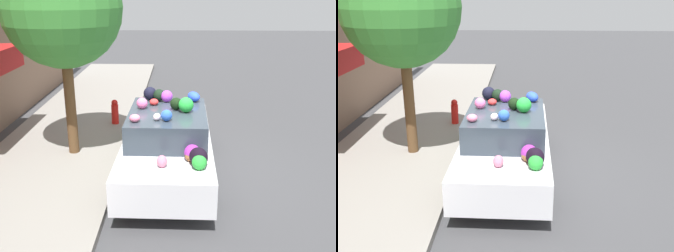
{
  "view_description": "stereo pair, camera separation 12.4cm",
  "coord_description": "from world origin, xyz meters",
  "views": [
    {
      "loc": [
        -7.73,
        -0.16,
        3.82
      ],
      "look_at": [
        0.0,
        0.05,
        1.08
      ],
      "focal_mm": 42.0,
      "sensor_mm": 36.0,
      "label": 1
    },
    {
      "loc": [
        -7.73,
        -0.29,
        3.82
      ],
      "look_at": [
        0.0,
        0.05,
        1.08
      ],
      "focal_mm": 42.0,
      "sensor_mm": 36.0,
      "label": 2
    }
  ],
  "objects": [
    {
      "name": "ground_plane",
      "position": [
        0.0,
        0.0,
        0.0
      ],
      "size": [
        60.0,
        60.0,
        0.0
      ],
      "primitive_type": "plane",
      "color": "#424244"
    },
    {
      "name": "street_tree",
      "position": [
        0.76,
        2.29,
        3.41
      ],
      "size": [
        2.56,
        2.56,
        4.56
      ],
      "color": "brown",
      "rests_on": "sidewalk_curb"
    },
    {
      "name": "art_car",
      "position": [
        -0.04,
        0.04,
        0.77
      ],
      "size": [
        4.59,
        1.84,
        1.76
      ],
      "rotation": [
        0.0,
        0.0,
        -0.01
      ],
      "color": "silver",
      "rests_on": "ground"
    },
    {
      "name": "fire_hydrant",
      "position": [
        2.83,
        1.64,
        0.49
      ],
      "size": [
        0.2,
        0.2,
        0.7
      ],
      "color": "red",
      "rests_on": "sidewalk_curb"
    },
    {
      "name": "sidewalk_curb",
      "position": [
        0.0,
        2.7,
        0.07
      ],
      "size": [
        24.0,
        3.2,
        0.14
      ],
      "color": "gray",
      "rests_on": "ground"
    }
  ]
}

